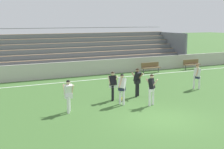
% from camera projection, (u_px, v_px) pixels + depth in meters
% --- Properties ---
extents(ground_plane, '(160.00, 160.00, 0.00)m').
position_uv_depth(ground_plane, '(162.00, 119.00, 14.89)').
color(ground_plane, '#3D662D').
extents(field_line_sideline, '(44.00, 0.12, 0.01)m').
position_uv_depth(field_line_sideline, '(80.00, 81.00, 24.24)').
color(field_line_sideline, white).
rests_on(field_line_sideline, ground).
extents(sideline_wall, '(48.00, 0.16, 1.26)m').
position_uv_depth(sideline_wall, '(71.00, 69.00, 25.81)').
color(sideline_wall, '#BCB7AD').
rests_on(sideline_wall, ground).
extents(bleacher_stand, '(23.51, 4.86, 3.85)m').
position_uv_depth(bleacher_stand, '(67.00, 52.00, 28.56)').
color(bleacher_stand, '#897051').
rests_on(bleacher_stand, ground).
extents(bench_centre_sideline, '(1.80, 0.40, 0.90)m').
position_uv_depth(bench_centre_sideline, '(192.00, 63.00, 29.94)').
color(bench_centre_sideline, brown).
rests_on(bench_centre_sideline, ground).
extents(bench_near_wall_gap, '(1.80, 0.40, 0.90)m').
position_uv_depth(bench_near_wall_gap, '(151.00, 67.00, 27.90)').
color(bench_near_wall_gap, brown).
rests_on(bench_near_wall_gap, ground).
extents(player_white_challenging, '(0.63, 0.52, 1.71)m').
position_uv_depth(player_white_challenging, '(122.00, 86.00, 17.28)').
color(player_white_challenging, white).
rests_on(player_white_challenging, ground).
extents(player_dark_wide_left, '(0.50, 0.71, 1.72)m').
position_uv_depth(player_dark_wide_left, '(137.00, 80.00, 19.13)').
color(player_dark_wide_left, black).
rests_on(player_dark_wide_left, ground).
extents(player_dark_deep_cover, '(0.50, 0.71, 1.71)m').
position_uv_depth(player_dark_deep_cover, '(152.00, 87.00, 17.13)').
color(player_dark_deep_cover, white).
rests_on(player_dark_deep_cover, ground).
extents(player_white_dropping_back, '(0.54, 0.43, 1.64)m').
position_uv_depth(player_white_dropping_back, '(197.00, 75.00, 21.25)').
color(player_white_dropping_back, white).
rests_on(player_white_dropping_back, ground).
extents(player_dark_on_ball, '(0.46, 0.46, 1.68)m').
position_uv_depth(player_dark_on_ball, '(113.00, 83.00, 18.19)').
color(player_dark_on_ball, black).
rests_on(player_dark_on_ball, ground).
extents(player_white_pressing_high, '(0.44, 0.53, 1.65)m').
position_uv_depth(player_white_pressing_high, '(68.00, 93.00, 15.81)').
color(player_white_pressing_high, white).
rests_on(player_white_pressing_high, ground).
extents(soccer_ball, '(0.22, 0.22, 0.22)m').
position_uv_depth(soccer_ball, '(122.00, 99.00, 18.24)').
color(soccer_ball, yellow).
rests_on(soccer_ball, ground).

